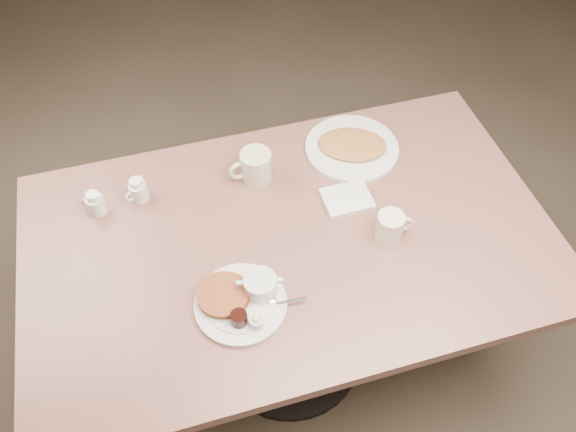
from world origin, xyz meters
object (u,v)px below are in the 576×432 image
object	(u,v)px
coffee_mug_far	(255,166)
coffee_mug_near	(390,226)
creamer_left	(138,190)
hash_plate	(352,147)
main_plate	(242,298)
creamer_right	(95,204)
diner_table	(290,269)

from	to	relation	value
coffee_mug_far	coffee_mug_near	bearing A→B (deg)	-46.30
creamer_left	hash_plate	world-z (taller)	creamer_left
coffee_mug_near	hash_plate	size ratio (longest dim) A/B	0.28
coffee_mug_far	hash_plate	xyz separation A→B (m)	(0.33, 0.03, -0.04)
main_plate	creamer_left	size ratio (longest dim) A/B	3.90
coffee_mug_near	coffee_mug_far	bearing A→B (deg)	133.70
coffee_mug_near	creamer_left	world-z (taller)	coffee_mug_near
creamer_right	coffee_mug_far	bearing A→B (deg)	0.36
diner_table	creamer_right	distance (m)	0.61
coffee_mug_near	coffee_mug_far	size ratio (longest dim) A/B	0.79
diner_table	coffee_mug_far	bearing A→B (deg)	99.06
creamer_left	diner_table	bearing A→B (deg)	-33.56
coffee_mug_far	diner_table	bearing A→B (deg)	-80.94
creamer_right	main_plate	bearing A→B (deg)	-50.81
diner_table	hash_plate	xyz separation A→B (m)	(0.29, 0.28, 0.18)
coffee_mug_near	hash_plate	bearing A→B (deg)	87.00
hash_plate	creamer_right	bearing A→B (deg)	-177.61
main_plate	creamer_right	world-z (taller)	creamer_right
coffee_mug_near	creamer_left	xyz separation A→B (m)	(-0.66, 0.34, -0.01)
diner_table	main_plate	world-z (taller)	main_plate
coffee_mug_far	creamer_left	size ratio (longest dim) A/B	1.74
creamer_left	creamer_right	distance (m)	0.13
main_plate	coffee_mug_far	size ratio (longest dim) A/B	2.25
diner_table	creamer_left	size ratio (longest dim) A/B	18.75
creamer_left	creamer_right	size ratio (longest dim) A/B	1.00
coffee_mug_near	hash_plate	distance (m)	0.36
coffee_mug_far	creamer_right	size ratio (longest dim) A/B	1.74
diner_table	hash_plate	world-z (taller)	hash_plate
coffee_mug_far	hash_plate	size ratio (longest dim) A/B	0.36
main_plate	creamer_right	bearing A→B (deg)	129.19
coffee_mug_near	hash_plate	xyz separation A→B (m)	(0.02, 0.35, -0.03)
diner_table	coffee_mug_near	xyz separation A→B (m)	(0.27, -0.08, 0.22)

